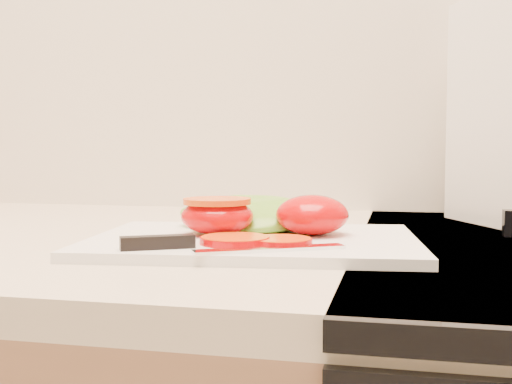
# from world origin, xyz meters

# --- Properties ---
(cutting_board) EXTENTS (0.35, 0.27, 0.01)m
(cutting_board) POSITION_xyz_m (0.07, 1.60, 0.94)
(cutting_board) COLOR white
(cutting_board) RESTS_ON counter
(tomato_half_dome) EXTENTS (0.08, 0.08, 0.04)m
(tomato_half_dome) POSITION_xyz_m (0.12, 1.63, 0.96)
(tomato_half_dome) COLOR #CE0202
(tomato_half_dome) RESTS_ON cutting_board
(tomato_half_cut) EXTENTS (0.08, 0.08, 0.04)m
(tomato_half_cut) POSITION_xyz_m (0.03, 1.61, 0.96)
(tomato_half_cut) COLOR #CE0202
(tomato_half_cut) RESTS_ON cutting_board
(tomato_slice_0) EXTENTS (0.06, 0.06, 0.01)m
(tomato_slice_0) POSITION_xyz_m (0.06, 1.55, 0.94)
(tomato_slice_0) COLOR orange
(tomato_slice_0) RESTS_ON cutting_board
(tomato_slice_1) EXTENTS (0.06, 0.06, 0.01)m
(tomato_slice_1) POSITION_xyz_m (0.10, 1.56, 0.94)
(tomato_slice_1) COLOR orange
(tomato_slice_1) RESTS_ON cutting_board
(lettuce_leaf_0) EXTENTS (0.18, 0.13, 0.03)m
(lettuce_leaf_0) POSITION_xyz_m (0.05, 1.67, 0.96)
(lettuce_leaf_0) COLOR #71B730
(lettuce_leaf_0) RESTS_ON cutting_board
(knife) EXTENTS (0.20, 0.08, 0.01)m
(knife) POSITION_xyz_m (0.04, 1.51, 0.94)
(knife) COLOR silver
(knife) RESTS_ON cutting_board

